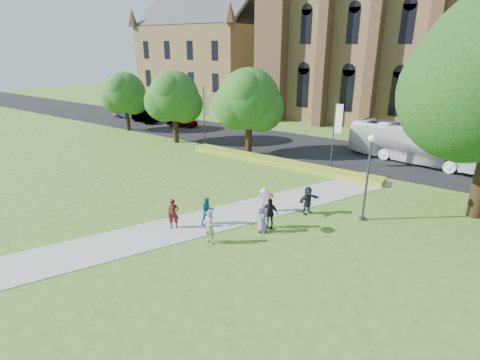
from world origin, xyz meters
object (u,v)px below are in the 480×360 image
Objects in this scene: car_0 at (182,121)px; pedestrian_0 at (173,214)px; car_2 at (128,113)px; tour_coach at (418,144)px; streetlamp at (368,168)px; car_1 at (145,117)px.

pedestrian_0 is (19.03, -21.12, 0.20)m from car_0.
car_2 is (-10.64, 0.22, -0.04)m from car_0.
tour_coach is 23.25m from pedestrian_0.
car_0 is (-27.55, 13.85, -2.58)m from streetlamp.
pedestrian_0 is (-8.70, -21.55, -0.78)m from tour_coach.
car_2 is (-38.38, -0.21, -1.03)m from tour_coach.
streetlamp reaches higher than car_0.
streetlamp reaches higher than car_2.
car_1 is at bearing 101.71° from tour_coach.
tour_coach is at bearing 89.28° from streetlamp.
car_2 is 36.55m from pedestrian_0.
tour_coach is 33.80m from car_1.
car_0 is at bearing 153.32° from streetlamp.
tour_coach is at bearing -100.22° from car_0.
car_2 is (-4.61, 1.03, -0.08)m from car_1.
car_1 reaches higher than car_2.
tour_coach is 6.85× the size of pedestrian_0.
streetlamp is 36.12m from car_1.
pedestrian_0 is at bearing 167.60° from tour_coach.
streetlamp reaches higher than pedestrian_0.
car_0 is 0.91× the size of car_2.
tour_coach is (0.18, 14.28, -1.60)m from streetlamp.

